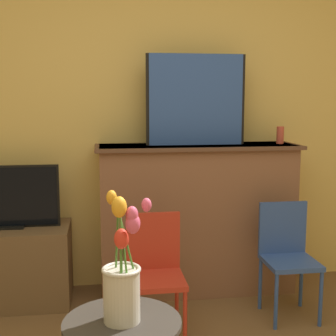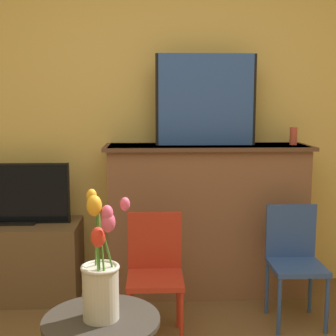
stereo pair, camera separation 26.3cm
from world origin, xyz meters
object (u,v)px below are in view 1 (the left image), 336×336
object	(u,v)px
tv_monitor	(1,198)
chair_red	(155,268)
vase_tulips	(122,280)
painting	(196,100)
chair_blue	(287,251)

from	to	relation	value
tv_monitor	chair_red	world-z (taller)	tv_monitor
chair_red	vase_tulips	world-z (taller)	vase_tulips
painting	chair_blue	world-z (taller)	painting
tv_monitor	vase_tulips	world-z (taller)	vase_tulips
painting	vase_tulips	bearing A→B (deg)	-111.63
chair_blue	chair_red	bearing A→B (deg)	-169.06
tv_monitor	chair_red	distance (m)	1.17
tv_monitor	painting	bearing A→B (deg)	2.22
chair_red	chair_blue	bearing A→B (deg)	10.94
painting	chair_red	size ratio (longest dim) A/B	0.96
tv_monitor	chair_blue	xyz separation A→B (m)	(1.84, -0.42, -0.32)
tv_monitor	chair_blue	world-z (taller)	tv_monitor
chair_blue	vase_tulips	size ratio (longest dim) A/B	1.39
chair_red	chair_blue	world-z (taller)	same
vase_tulips	tv_monitor	bearing A→B (deg)	117.40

